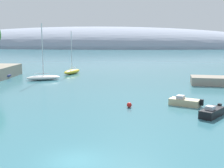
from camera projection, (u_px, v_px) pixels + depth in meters
name	position (u px, v px, depth m)	size (l,w,h in m)	color
water	(75.00, 161.00, 20.80)	(600.00, 600.00, 0.00)	#38727F
distant_ridge	(94.00, 47.00, 208.89)	(260.94, 81.06, 27.42)	#8E99AD
sailboat_navy_near_shore	(0.00, 76.00, 58.01)	(4.06, 5.99, 9.77)	navy
sailboat_yellow_mid_mooring	(72.00, 71.00, 66.25)	(3.69, 6.11, 9.43)	yellow
sailboat_white_outer_mooring	(43.00, 77.00, 57.41)	(6.78, 4.44, 10.77)	white
motorboat_black_foreground	(212.00, 112.00, 32.00)	(3.31, 3.85, 1.26)	black
motorboat_sand_alongside_breakwater	(185.00, 102.00, 36.99)	(4.15, 3.07, 1.21)	#C6B284
mooring_buoy_red	(129.00, 105.00, 35.97)	(0.61, 0.61, 0.61)	red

